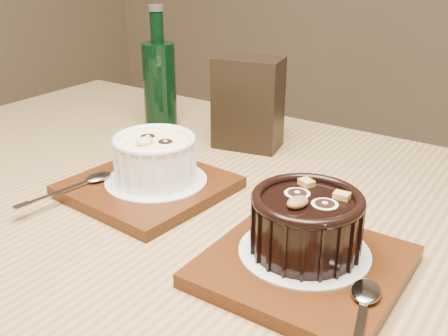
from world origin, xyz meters
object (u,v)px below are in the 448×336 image
object	(u,v)px
ramekin_white	(155,156)
condiment_stand	(248,103)
table	(205,284)
tray_left	(149,187)
tray_right	(304,266)
ramekin_dark	(306,221)
green_bottle	(160,83)

from	to	relation	value
ramekin_white	condiment_stand	size ratio (longest dim) A/B	0.75
ramekin_white	table	bearing A→B (deg)	-10.85
tray_left	ramekin_white	bearing A→B (deg)	39.02
tray_left	ramekin_white	distance (m)	0.04
tray_right	condiment_stand	world-z (taller)	condiment_stand
table	ramekin_dark	world-z (taller)	ramekin_dark
table	tray_left	distance (m)	0.14
tray_right	condiment_stand	size ratio (longest dim) A/B	1.29
tray_left	tray_right	world-z (taller)	same
tray_left	green_bottle	distance (m)	0.26
table	ramekin_white	size ratio (longest dim) A/B	12.12
table	ramekin_dark	bearing A→B (deg)	-13.29
ramekin_white	ramekin_dark	world-z (taller)	ramekin_dark
tray_left	tray_right	xyz separation A→B (m)	(0.24, -0.07, 0.00)
table	condiment_stand	xyz separation A→B (m)	(-0.06, 0.24, 0.16)
tray_left	ramekin_dark	distance (m)	0.25
ramekin_dark	condiment_stand	bearing A→B (deg)	142.24
table	ramekin_dark	distance (m)	0.20
ramekin_dark	condiment_stand	distance (m)	0.33
tray_right	green_bottle	xyz separation A→B (m)	(-0.37, 0.29, 0.07)
table	green_bottle	world-z (taller)	green_bottle
table	condiment_stand	size ratio (longest dim) A/B	9.06
tray_left	ramekin_dark	size ratio (longest dim) A/B	1.66
tray_left	ramekin_white	world-z (taller)	ramekin_white
tray_left	ramekin_dark	bearing A→B (deg)	-14.27
ramekin_white	green_bottle	distance (m)	0.25
condiment_stand	tray_right	bearing A→B (deg)	-54.28
green_bottle	table	bearing A→B (deg)	-46.53
condiment_stand	ramekin_dark	bearing A→B (deg)	-53.72
condiment_stand	tray_left	bearing A→B (deg)	-100.24
table	tray_right	bearing A→B (deg)	-17.64
ramekin_white	green_bottle	bearing A→B (deg)	133.31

